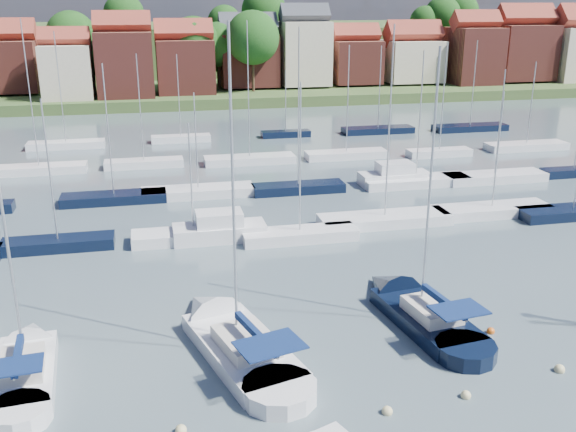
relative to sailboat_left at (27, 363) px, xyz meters
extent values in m
plane|color=#43545B|center=(16.68, 36.21, -0.36)|extent=(260.00, 260.00, 0.00)
cube|color=silver|center=(0.09, -1.11, -0.11)|extent=(3.28, 6.77, 1.20)
cone|color=silver|center=(-0.25, 2.98, -0.11)|extent=(2.99, 3.41, 2.74)
cylinder|color=silver|center=(0.37, -4.38, -0.11)|extent=(2.96, 2.96, 1.20)
cube|color=beige|center=(0.13, -1.56, 0.84)|extent=(2.14, 2.89, 0.70)
cylinder|color=#B2B2B7|center=(0.05, -0.65, 6.57)|extent=(0.14, 0.14, 12.16)
cylinder|color=#B2B2B7|center=(0.21, -2.47, 1.69)|extent=(0.41, 3.64, 0.10)
cube|color=#102250|center=(0.21, -2.47, 1.84)|extent=(0.59, 3.48, 0.35)
cube|color=#102250|center=(0.31, -3.65, 1.99)|extent=(2.46, 1.83, 0.08)
cube|color=silver|center=(10.52, -1.07, -0.11)|extent=(5.62, 9.07, 1.20)
cone|color=silver|center=(9.12, 4.01, -0.11)|extent=(4.48, 4.89, 3.51)
cylinder|color=silver|center=(11.64, -5.14, -0.11)|extent=(4.32, 4.32, 1.20)
cube|color=beige|center=(10.68, -1.64, 0.84)|extent=(3.30, 4.04, 0.70)
cylinder|color=#B2B2B7|center=(10.37, -0.51, 8.30)|extent=(0.14, 0.14, 15.62)
cylinder|color=#B2B2B7|center=(10.99, -2.77, 1.69)|extent=(1.34, 4.55, 0.10)
cube|color=#102250|center=(10.99, -2.77, 1.84)|extent=(1.47, 4.37, 0.35)
cube|color=#102250|center=(11.39, -4.23, 1.99)|extent=(3.44, 2.82, 0.08)
cube|color=black|center=(21.08, 0.10, -0.11)|extent=(4.13, 7.91, 1.20)
cone|color=black|center=(20.45, 4.78, -0.11)|extent=(3.61, 4.06, 3.15)
cylinder|color=black|center=(21.58, -3.64, -0.11)|extent=(3.54, 3.54, 1.20)
cube|color=beige|center=(21.14, -0.42, 0.84)|extent=(2.60, 3.41, 0.70)
cylinder|color=#B2B2B7|center=(21.01, 0.62, 7.65)|extent=(0.14, 0.14, 14.31)
cylinder|color=#B2B2B7|center=(21.28, -1.46, 1.69)|extent=(0.66, 4.18, 0.10)
cube|color=#102250|center=(21.28, -1.46, 1.84)|extent=(0.83, 3.99, 0.35)
cube|color=#102250|center=(21.47, -2.81, 1.99)|extent=(2.90, 2.23, 0.08)
sphere|color=beige|center=(7.11, -6.54, -0.36)|extent=(0.50, 0.50, 0.50)
sphere|color=#D85914|center=(12.01, -5.78, -0.36)|extent=(0.54, 0.54, 0.54)
sphere|color=beige|center=(20.03, -6.78, -0.36)|extent=(0.47, 0.47, 0.47)
sphere|color=#D85914|center=(20.54, 1.75, -0.36)|extent=(0.49, 0.49, 0.49)
sphere|color=beige|center=(25.56, -5.75, -0.36)|extent=(0.52, 0.52, 0.52)
sphere|color=beige|center=(16.08, -7.15, -0.36)|extent=(0.49, 0.49, 0.49)
sphere|color=#D85914|center=(24.21, -1.51, -0.36)|extent=(0.44, 0.44, 0.44)
cube|color=black|center=(-0.43, 16.75, -0.01)|extent=(8.01, 2.24, 1.00)
cylinder|color=#B2B2B7|center=(-0.43, 16.75, 5.57)|extent=(0.12, 0.12, 10.16)
cube|color=silver|center=(9.41, 16.41, -0.01)|extent=(9.22, 2.58, 1.00)
cylinder|color=#B2B2B7|center=(9.41, 16.41, 4.58)|extent=(0.12, 0.12, 8.18)
cube|color=silver|center=(17.31, 14.82, -0.01)|extent=(8.78, 2.46, 1.00)
cylinder|color=#B2B2B7|center=(17.31, 14.82, 6.02)|extent=(0.12, 0.12, 11.06)
cube|color=silver|center=(24.91, 16.87, -0.01)|extent=(10.79, 3.02, 1.00)
cylinder|color=#B2B2B7|center=(24.91, 16.87, 7.93)|extent=(0.12, 0.12, 14.87)
cube|color=silver|center=(34.66, 17.23, -0.01)|extent=(10.13, 2.84, 1.00)
cylinder|color=#B2B2B7|center=(34.66, 17.23, 5.29)|extent=(0.12, 0.12, 9.59)
cube|color=black|center=(41.10, 15.33, -0.01)|extent=(9.52, 2.67, 1.00)
cube|color=silver|center=(11.37, 16.21, 0.14)|extent=(7.00, 2.60, 1.40)
cube|color=silver|center=(11.37, 16.21, 1.24)|extent=(3.50, 2.20, 1.30)
cube|color=black|center=(3.12, 27.84, -0.01)|extent=(9.30, 2.60, 1.00)
cylinder|color=#B2B2B7|center=(3.12, 27.84, 6.23)|extent=(0.12, 0.12, 11.48)
cube|color=silver|center=(10.74, 28.22, -0.01)|extent=(10.40, 2.91, 1.00)
cylinder|color=#B2B2B7|center=(10.74, 28.22, 4.88)|extent=(0.12, 0.12, 8.77)
cube|color=black|center=(20.16, 27.49, -0.01)|extent=(8.80, 2.46, 1.00)
cylinder|color=#B2B2B7|center=(20.16, 27.49, 7.65)|extent=(0.12, 0.12, 14.33)
cube|color=silver|center=(32.07, 27.37, -0.01)|extent=(10.73, 3.00, 1.00)
cylinder|color=#B2B2B7|center=(32.07, 27.37, 6.56)|extent=(0.12, 0.12, 12.14)
cube|color=silver|center=(40.50, 27.17, -0.01)|extent=(10.48, 2.93, 1.00)
cylinder|color=#B2B2B7|center=(40.50, 27.17, 5.63)|extent=(0.12, 0.12, 10.28)
cube|color=black|center=(49.62, 27.28, -0.01)|extent=(6.84, 1.91, 1.00)
cube|color=silver|center=(30.14, 28.21, 0.14)|extent=(7.00, 2.60, 1.40)
cube|color=silver|center=(30.14, 28.21, 1.24)|extent=(3.50, 2.20, 1.30)
cube|color=silver|center=(-5.04, 40.42, -0.01)|extent=(9.71, 2.72, 1.00)
cylinder|color=#B2B2B7|center=(-5.04, 40.42, 7.93)|extent=(0.12, 0.12, 14.88)
cube|color=silver|center=(5.84, 40.72, -0.01)|extent=(8.49, 2.38, 1.00)
cylinder|color=#B2B2B7|center=(5.84, 40.72, 6.15)|extent=(0.12, 0.12, 11.31)
cube|color=silver|center=(17.47, 39.98, -0.01)|extent=(10.16, 2.85, 1.00)
cylinder|color=#B2B2B7|center=(17.47, 39.98, 7.79)|extent=(0.12, 0.12, 14.59)
cube|color=silver|center=(28.85, 40.10, -0.01)|extent=(9.53, 2.67, 1.00)
cylinder|color=#B2B2B7|center=(28.85, 40.10, 6.45)|extent=(0.12, 0.12, 11.91)
cube|color=silver|center=(39.83, 38.71, -0.01)|extent=(7.62, 2.13, 1.00)
cylinder|color=#B2B2B7|center=(39.83, 38.71, 6.55)|extent=(0.12, 0.12, 12.13)
cube|color=silver|center=(51.90, 39.79, -0.01)|extent=(10.17, 2.85, 1.00)
cylinder|color=#B2B2B7|center=(51.90, 39.79, 5.36)|extent=(0.12, 0.12, 9.73)
cube|color=silver|center=(-3.58, 52.76, -0.01)|extent=(9.24, 2.59, 1.00)
cylinder|color=#B2B2B7|center=(-3.58, 52.76, 7.07)|extent=(0.12, 0.12, 13.17)
cube|color=silver|center=(10.59, 53.51, -0.01)|extent=(7.57, 2.12, 1.00)
cylinder|color=#B2B2B7|center=(10.59, 53.51, 5.61)|extent=(0.12, 0.12, 10.24)
cube|color=black|center=(24.56, 53.68, -0.01)|extent=(6.58, 1.84, 1.00)
cylinder|color=#B2B2B7|center=(24.56, 53.68, 4.49)|extent=(0.12, 0.12, 8.01)
cube|color=black|center=(37.61, 53.61, -0.01)|extent=(9.92, 2.78, 1.00)
cylinder|color=#B2B2B7|center=(37.61, 53.61, 5.95)|extent=(0.12, 0.12, 10.92)
cube|color=black|center=(50.96, 52.57, -0.01)|extent=(10.55, 2.95, 1.00)
cylinder|color=#B2B2B7|center=(50.96, 52.57, 6.25)|extent=(0.12, 0.12, 11.51)
cube|color=#48572B|center=(16.68, 113.21, -0.06)|extent=(200.00, 70.00, 3.00)
cube|color=#48572B|center=(16.68, 138.21, 4.64)|extent=(200.00, 60.00, 14.00)
cube|color=brown|center=(-16.97, 94.00, 6.20)|extent=(10.37, 9.97, 8.73)
cube|color=maroon|center=(-16.97, 94.00, 11.84)|extent=(10.57, 5.13, 5.13)
cube|color=beige|center=(-6.07, 85.21, 5.72)|extent=(8.09, 8.80, 8.96)
cube|color=maroon|center=(-6.07, 85.21, 11.19)|extent=(8.25, 4.00, 4.00)
cube|color=brown|center=(3.33, 86.14, 6.72)|extent=(9.36, 10.17, 10.97)
cube|color=maroon|center=(3.33, 86.14, 13.36)|extent=(9.54, 4.63, 4.63)
cube|color=brown|center=(13.63, 87.86, 5.95)|extent=(9.90, 8.56, 9.42)
cube|color=maroon|center=(13.63, 87.86, 11.87)|extent=(10.10, 4.90, 4.90)
cube|color=brown|center=(25.77, 92.85, 6.59)|extent=(10.59, 8.93, 9.49)
cube|color=#383A42|center=(25.77, 92.85, 12.63)|extent=(10.80, 5.24, 5.24)
cube|color=beige|center=(36.38, 92.00, 7.66)|extent=(9.01, 8.61, 11.65)
cube|color=#383A42|center=(36.38, 92.00, 14.59)|extent=(9.19, 4.46, 4.46)
cube|color=brown|center=(46.85, 93.20, 5.84)|extent=(9.10, 9.34, 8.00)
cube|color=maroon|center=(46.85, 93.20, 10.96)|extent=(9.28, 4.50, 4.50)
cube|color=beige|center=(58.63, 92.80, 5.78)|extent=(10.86, 9.59, 7.88)
cube|color=maroon|center=(58.63, 92.80, 11.05)|extent=(11.07, 5.37, 5.37)
cube|color=brown|center=(70.43, 90.12, 6.73)|extent=(9.18, 9.96, 10.97)
cube|color=maroon|center=(70.43, 90.12, 13.34)|extent=(9.36, 4.54, 4.54)
cube|color=brown|center=(81.85, 91.42, 7.22)|extent=(11.39, 9.67, 10.76)
cube|color=maroon|center=(81.85, 91.42, 14.00)|extent=(11.62, 5.64, 5.64)
cylinder|color=#382619|center=(73.45, 111.72, 8.15)|extent=(0.50, 0.50, 4.47)
sphere|color=#21571B|center=(73.45, 111.72, 14.22)|extent=(8.18, 8.18, 8.18)
cylinder|color=#382619|center=(20.14, 92.14, 3.47)|extent=(0.50, 0.50, 4.46)
sphere|color=#21571B|center=(20.14, 92.14, 9.52)|extent=(8.15, 8.15, 8.15)
cylinder|color=#382619|center=(31.90, 109.88, 8.22)|extent=(0.50, 0.50, 5.15)
sphere|color=#21571B|center=(31.90, 109.88, 15.20)|extent=(9.41, 9.41, 9.41)
cylinder|color=#382619|center=(3.13, 112.52, 8.32)|extent=(0.50, 0.50, 4.56)
sphere|color=#21571B|center=(3.13, 112.52, 14.51)|extent=(8.34, 8.34, 8.34)
cylinder|color=#382619|center=(-6.56, 101.45, 3.82)|extent=(0.50, 0.50, 5.15)
sphere|color=#21571B|center=(-6.56, 101.45, 10.81)|extent=(9.42, 9.42, 9.42)
cylinder|color=#382619|center=(30.43, 100.91, 3.12)|extent=(0.50, 0.50, 3.77)
sphere|color=#21571B|center=(30.43, 100.91, 8.24)|extent=(6.89, 6.89, 6.89)
cylinder|color=#382619|center=(25.72, 87.15, 3.85)|extent=(0.50, 0.50, 5.21)
sphere|color=#21571B|center=(25.72, 87.15, 10.92)|extent=(9.53, 9.53, 9.53)
cylinder|color=#382619|center=(78.61, 97.83, 2.73)|extent=(0.50, 0.50, 2.97)
sphere|color=#21571B|center=(78.61, 97.83, 6.76)|extent=(5.44, 5.44, 5.44)
cylinder|color=#382619|center=(15.53, 89.96, 3.66)|extent=(0.50, 0.50, 4.84)
sphere|color=#21571B|center=(15.53, 89.96, 10.23)|extent=(8.85, 8.85, 8.85)
cylinder|color=#382619|center=(69.36, 111.92, 7.81)|extent=(0.50, 0.50, 3.72)
sphere|color=#21571B|center=(69.36, 111.92, 12.85)|extent=(6.80, 6.80, 6.80)
cylinder|color=#382619|center=(70.73, 90.33, 3.26)|extent=(0.50, 0.50, 4.05)
sphere|color=#21571B|center=(70.73, 90.33, 8.75)|extent=(7.40, 7.40, 7.40)
cylinder|color=#382619|center=(23.51, 109.50, 7.55)|extent=(0.50, 0.50, 3.93)
sphere|color=#21571B|center=(23.51, 109.50, 12.88)|extent=(7.19, 7.19, 7.19)
cylinder|color=#382619|center=(47.32, 96.38, 3.15)|extent=(0.50, 0.50, 3.82)
sphere|color=#21571B|center=(47.32, 96.38, 8.34)|extent=(6.99, 6.99, 6.99)
cylinder|color=#382619|center=(-0.77, 89.33, 2.98)|extent=(0.50, 0.50, 3.48)
sphere|color=#21571B|center=(-0.77, 89.33, 7.71)|extent=(6.37, 6.37, 6.37)
cylinder|color=#382619|center=(74.19, 99.02, 2.73)|extent=(0.50, 0.50, 2.99)
sphere|color=#21571B|center=(74.19, 99.02, 6.78)|extent=(5.46, 5.46, 5.46)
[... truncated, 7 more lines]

